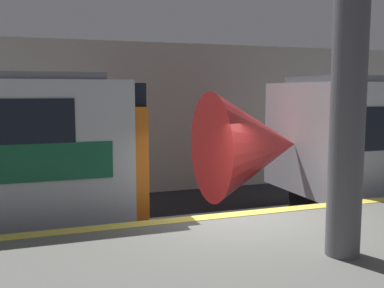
# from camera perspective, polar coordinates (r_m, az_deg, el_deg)

# --- Properties ---
(ground_plane) EXTENTS (120.00, 120.00, 0.00)m
(ground_plane) POSITION_cam_1_polar(r_m,az_deg,el_deg) (8.51, 5.65, -15.11)
(ground_plane) COLOR black
(station_rear_barrier) EXTENTS (50.00, 0.15, 4.63)m
(station_rear_barrier) POSITION_cam_1_polar(r_m,az_deg,el_deg) (13.93, -5.40, 3.25)
(station_rear_barrier) COLOR #9E998E
(station_rear_barrier) RESTS_ON ground
(support_pillar_near) EXTENTS (0.45, 0.45, 3.55)m
(support_pillar_near) POSITION_cam_1_polar(r_m,az_deg,el_deg) (6.10, 19.12, 2.74)
(support_pillar_near) COLOR #56565B
(support_pillar_near) RESTS_ON platform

